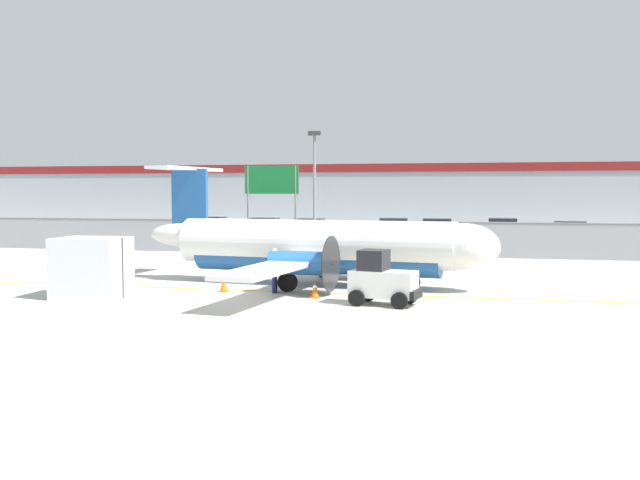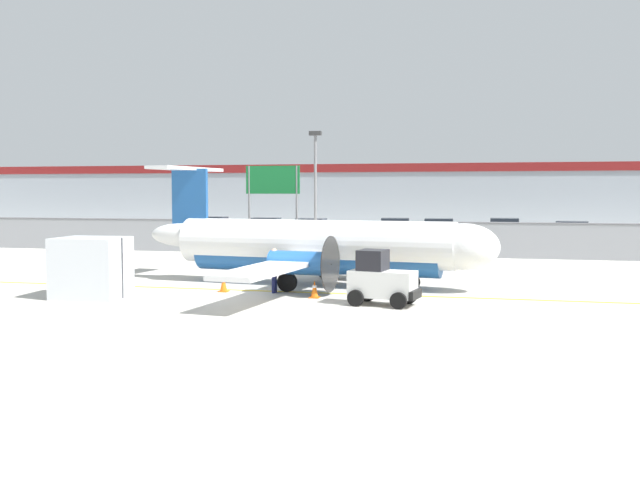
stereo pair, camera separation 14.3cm
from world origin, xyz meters
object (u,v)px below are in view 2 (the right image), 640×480
object	(u,v)px
traffic_cone_near_right	(333,272)
parked_car_1	(267,228)
traffic_cone_far_left	(315,289)
parked_car_0	(212,226)
cargo_container	(91,268)
highway_sign	(273,187)
apron_light_pole	(315,184)
parked_car_4	(437,229)
traffic_cone_near_left	(224,284)
parked_car_5	(506,228)
baggage_tug	(381,280)
parked_car_2	(313,228)
traffic_cone_far_right	(382,286)
commuter_airplane	(321,247)
parked_car_6	(570,232)
ground_crew_worker	(274,268)
parked_car_3	(394,228)

from	to	relation	value
traffic_cone_near_right	parked_car_1	world-z (taller)	parked_car_1
traffic_cone_far_left	parked_car_0	xyz separation A→B (m)	(-16.66, 31.61, 0.58)
cargo_container	traffic_cone_near_right	size ratio (longest dim) A/B	3.90
traffic_cone_near_right	highway_sign	distance (m)	15.80
apron_light_pole	parked_car_4	bearing A→B (deg)	71.79
traffic_cone_near_left	parked_car_4	size ratio (longest dim) A/B	0.15
apron_light_pole	traffic_cone_far_left	bearing A→B (deg)	-76.52
parked_car_5	highway_sign	world-z (taller)	highway_sign
baggage_tug	apron_light_pole	distance (m)	17.15
traffic_cone_near_left	parked_car_2	bearing A→B (deg)	97.13
parked_car_4	cargo_container	bearing A→B (deg)	70.91
traffic_cone_far_left	traffic_cone_far_right	world-z (taller)	same
parked_car_5	traffic_cone_far_right	bearing A→B (deg)	-98.86
commuter_airplane	baggage_tug	bearing A→B (deg)	-47.98
parked_car_0	parked_car_6	bearing A→B (deg)	176.11
traffic_cone_near_right	apron_light_pole	xyz separation A→B (m)	(-3.02, 9.14, 3.99)
ground_crew_worker	parked_car_3	xyz separation A→B (m)	(0.57, 31.18, -0.06)
parked_car_4	parked_car_6	xyz separation A→B (m)	(9.69, -2.99, 0.00)
cargo_container	parked_car_1	distance (m)	32.46
commuter_airplane	parked_car_6	bearing A→B (deg)	70.76
traffic_cone_near_right	parked_car_3	bearing A→B (deg)	91.63
traffic_cone_far_right	cargo_container	bearing A→B (deg)	-162.55
parked_car_5	highway_sign	distance (m)	21.30
cargo_container	traffic_cone_far_right	distance (m)	10.73
parked_car_2	apron_light_pole	size ratio (longest dim) A/B	0.58
cargo_container	parked_car_5	size ratio (longest dim) A/B	0.59
parked_car_1	parked_car_2	xyz separation A→B (m)	(3.94, -0.54, 0.00)
parked_car_0	parked_car_6	world-z (taller)	same
ground_crew_worker	traffic_cone_far_left	xyz separation A→B (m)	(1.81, -0.93, -0.64)
traffic_cone_far_right	parked_car_6	xyz separation A→B (m)	(9.65, 27.62, 0.58)
baggage_tug	traffic_cone_near_right	xyz separation A→B (m)	(-3.07, 6.51, -0.54)
parked_car_5	apron_light_pole	xyz separation A→B (m)	(-11.05, -19.34, 3.41)
parked_car_6	apron_light_pole	world-z (taller)	apron_light_pole
baggage_tug	cargo_container	xyz separation A→B (m)	(-10.52, -0.72, 0.24)
traffic_cone_far_left	parked_car_4	distance (m)	32.13
commuter_airplane	parked_car_6	xyz separation A→B (m)	(12.49, 25.65, -0.71)
parked_car_1	parked_car_3	size ratio (longest dim) A/B	0.99
baggage_tug	traffic_cone_far_right	bearing A→B (deg)	107.08
baggage_tug	traffic_cone_far_right	size ratio (longest dim) A/B	3.88
ground_crew_worker	parked_car_5	xyz separation A→B (m)	(9.35, 33.02, -0.06)
parked_car_2	parked_car_5	bearing A→B (deg)	16.07
parked_car_2	baggage_tug	bearing A→B (deg)	-70.86
traffic_cone_far_left	traffic_cone_near_left	bearing A→B (deg)	169.13
traffic_cone_near_left	parked_car_3	bearing A→B (deg)	85.35
ground_crew_worker	traffic_cone_near_right	bearing A→B (deg)	-111.33
parked_car_6	parked_car_4	bearing A→B (deg)	-9.17
baggage_tug	apron_light_pole	size ratio (longest dim) A/B	0.34
commuter_airplane	ground_crew_worker	world-z (taller)	commuter_airplane
ground_crew_worker	cargo_container	distance (m)	6.70
parked_car_0	parked_car_2	xyz separation A→B (m)	(9.21, -1.64, 0.00)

